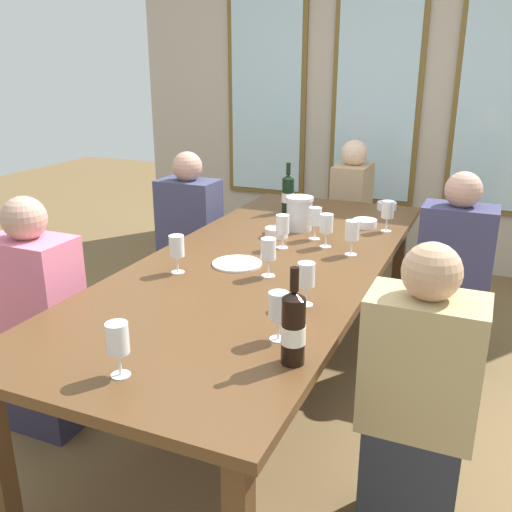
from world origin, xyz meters
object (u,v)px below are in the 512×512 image
(wine_glass_5, at_px, (118,339))
(seated_person_4, at_px, (351,218))
(wine_glass_4, at_px, (352,231))
(wine_glass_2, at_px, (326,224))
(wine_glass_0, at_px, (278,308))
(metal_pitcher, at_px, (299,213))
(wine_glass_8, at_px, (283,226))
(tasting_bowl_1, at_px, (276,232))
(seated_person_0, at_px, (39,324))
(wine_bottle_0, at_px, (293,327))
(seated_person_2, at_px, (190,241))
(white_plate_0, at_px, (237,264))
(dining_table, at_px, (264,271))
(wine_glass_1, at_px, (177,247))
(wine_glass_3, at_px, (315,218))
(wine_glass_6, at_px, (306,277))
(seated_person_3, at_px, (453,279))
(tasting_bowl_2, at_px, (365,223))
(seated_person_1, at_px, (417,406))
(tasting_bowl_0, at_px, (387,206))
(wine_glass_9, at_px, (388,210))
(wine_bottle_1, at_px, (288,194))
(wine_glass_7, at_px, (268,250))

(wine_glass_5, distance_m, seated_person_4, 2.87)
(wine_glass_4, bearing_deg, wine_glass_2, 154.67)
(wine_glass_0, bearing_deg, metal_pitcher, 106.21)
(wine_glass_8, bearing_deg, seated_person_4, 90.57)
(metal_pitcher, height_order, seated_person_4, seated_person_4)
(tasting_bowl_1, xyz_separation_m, seated_person_0, (-0.74, -1.01, -0.24))
(wine_bottle_0, xyz_separation_m, seated_person_2, (-1.28, 1.59, -0.34))
(white_plate_0, bearing_deg, wine_glass_2, 54.36)
(dining_table, height_order, wine_glass_0, wine_glass_0)
(wine_glass_8, xyz_separation_m, seated_person_2, (-0.84, 0.52, -0.33))
(metal_pitcher, distance_m, wine_glass_0, 1.35)
(wine_glass_1, height_order, wine_glass_3, same)
(wine_glass_6, xyz_separation_m, seated_person_3, (0.47, 1.11, -0.33))
(wine_bottle_0, bearing_deg, wine_glass_8, 112.43)
(wine_glass_3, bearing_deg, wine_glass_8, -116.19)
(white_plate_0, xyz_separation_m, seated_person_4, (0.09, 1.82, -0.22))
(wine_glass_8, bearing_deg, wine_glass_4, 5.32)
(seated_person_2, height_order, seated_person_4, same)
(tasting_bowl_2, xyz_separation_m, wine_glass_4, (0.05, -0.52, 0.10))
(dining_table, xyz_separation_m, seated_person_2, (-0.83, 0.72, -0.15))
(seated_person_0, xyz_separation_m, seated_person_2, (0.00, 1.36, 0.00))
(wine_glass_3, relative_size, seated_person_1, 0.16)
(tasting_bowl_0, xyz_separation_m, wine_glass_0, (0.01, -1.96, 0.09))
(tasting_bowl_2, distance_m, seated_person_4, 1.02)
(wine_glass_4, relative_size, wine_glass_9, 1.00)
(dining_table, xyz_separation_m, tasting_bowl_0, (0.35, 1.22, 0.08))
(wine_glass_6, relative_size, wine_glass_9, 1.00)
(wine_glass_6, relative_size, seated_person_3, 0.16)
(wine_bottle_1, relative_size, wine_glass_0, 1.80)
(dining_table, xyz_separation_m, wine_glass_8, (0.01, 0.20, 0.18))
(tasting_bowl_2, height_order, seated_person_2, seated_person_2)
(tasting_bowl_1, height_order, seated_person_3, seated_person_3)
(seated_person_2, distance_m, seated_person_4, 1.28)
(wine_glass_7, xyz_separation_m, wine_glass_9, (0.34, 0.91, 0.00))
(wine_bottle_1, bearing_deg, seated_person_4, 75.20)
(wine_bottle_0, height_order, wine_bottle_1, wine_bottle_0)
(wine_glass_0, bearing_deg, white_plate_0, 125.56)
(dining_table, relative_size, seated_person_2, 2.43)
(white_plate_0, xyz_separation_m, wine_glass_3, (0.21, 0.53, 0.11))
(wine_glass_4, bearing_deg, seated_person_3, 44.11)
(seated_person_0, bearing_deg, wine_glass_6, 10.28)
(wine_glass_0, height_order, wine_glass_6, same)
(tasting_bowl_1, xyz_separation_m, wine_glass_2, (0.30, -0.06, 0.10))
(seated_person_1, bearing_deg, wine_glass_5, -147.33)
(wine_glass_4, bearing_deg, wine_glass_8, -174.68)
(wine_glass_0, bearing_deg, seated_person_3, 71.93)
(wine_glass_9, bearing_deg, seated_person_3, -4.69)
(dining_table, distance_m, wine_glass_7, 0.29)
(white_plate_0, height_order, wine_glass_7, wine_glass_7)
(seated_person_1, bearing_deg, metal_pitcher, 125.55)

